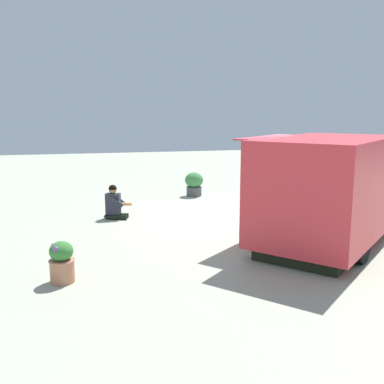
% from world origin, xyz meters
% --- Properties ---
extents(ground_plane, '(40.00, 40.00, 0.00)m').
position_xyz_m(ground_plane, '(0.00, 0.00, 0.00)').
color(ground_plane, '#A8B097').
extents(food_truck, '(5.33, 5.01, 2.29)m').
position_xyz_m(food_truck, '(1.70, -2.25, 1.10)').
color(food_truck, '#E8363F').
rests_on(food_truck, ground_plane).
extents(person_customer, '(0.80, 0.58, 0.91)m').
position_xyz_m(person_customer, '(-2.95, 0.83, 0.36)').
color(person_customer, black).
rests_on(person_customer, ground_plane).
extents(planter_flowering_near, '(0.43, 0.43, 0.70)m').
position_xyz_m(planter_flowering_near, '(-4.13, -3.49, 0.36)').
color(planter_flowering_near, '#B77757').
rests_on(planter_flowering_near, ground_plane).
extents(planter_flowering_far, '(0.61, 0.61, 0.80)m').
position_xyz_m(planter_flowering_far, '(-0.10, 3.42, 0.43)').
color(planter_flowering_far, '#4D5152').
rests_on(planter_flowering_far, ground_plane).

